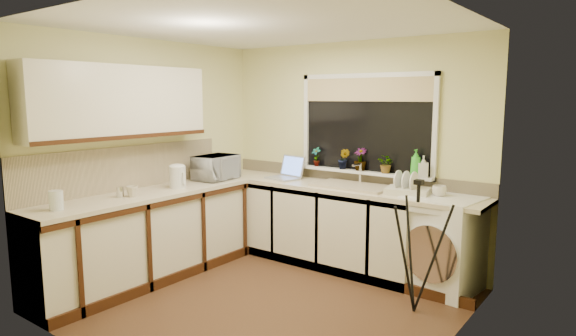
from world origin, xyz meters
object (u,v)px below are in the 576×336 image
(laptop, at_px, (287,172))
(tripod, at_px, (416,247))
(kettle, at_px, (177,177))
(plant_b, at_px, (344,159))
(cup_back, at_px, (439,191))
(soap_bottle_green, at_px, (416,163))
(steel_jar, at_px, (120,192))
(plant_d, at_px, (387,164))
(glass_jug, at_px, (56,200))
(microwave, at_px, (216,167))
(plant_c, at_px, (360,159))
(cup_left, at_px, (132,191))
(plant_a, at_px, (316,157))
(dish_rack, at_px, (408,191))
(washing_machine, at_px, (442,243))
(soap_bottle_clear, at_px, (423,166))

(laptop, bearing_deg, tripod, -8.46)
(tripod, bearing_deg, laptop, 148.14)
(kettle, bearing_deg, plant_b, 47.13)
(tripod, height_order, cup_back, tripod)
(soap_bottle_green, bearing_deg, kettle, -147.27)
(steel_jar, distance_m, plant_d, 2.70)
(soap_bottle_green, bearing_deg, laptop, -174.00)
(kettle, xyz_separation_m, tripod, (2.42, 0.53, -0.43))
(tripod, relative_size, glass_jug, 6.95)
(glass_jug, distance_m, soap_bottle_green, 3.36)
(microwave, xyz_separation_m, plant_c, (1.47, 0.74, 0.13))
(cup_back, bearing_deg, microwave, -166.81)
(laptop, relative_size, cup_left, 3.73)
(steel_jar, distance_m, cup_left, 0.11)
(kettle, xyz_separation_m, plant_a, (0.85, 1.35, 0.15))
(glass_jug, height_order, plant_d, plant_d)
(soap_bottle_green, bearing_deg, glass_jug, -128.66)
(dish_rack, distance_m, plant_d, 0.45)
(laptop, bearing_deg, dish_rack, 8.98)
(laptop, xyz_separation_m, steel_jar, (-0.63, -1.82, -0.02))
(steel_jar, bearing_deg, dish_rack, 39.71)
(microwave, relative_size, soap_bottle_green, 1.83)
(dish_rack, bearing_deg, plant_a, 158.19)
(plant_c, xyz_separation_m, cup_back, (0.95, -0.17, -0.22))
(steel_jar, height_order, soap_bottle_green, soap_bottle_green)
(plant_d, height_order, soap_bottle_green, soap_bottle_green)
(washing_machine, relative_size, plant_b, 3.94)
(plant_a, bearing_deg, glass_jug, -108.51)
(washing_machine, height_order, soap_bottle_green, soap_bottle_green)
(plant_a, relative_size, soap_bottle_green, 0.81)
(soap_bottle_clear, xyz_separation_m, cup_left, (-2.13, -1.91, -0.21))
(steel_jar, bearing_deg, soap_bottle_green, 42.81)
(plant_a, bearing_deg, washing_machine, -6.55)
(steel_jar, height_order, plant_c, plant_c)
(plant_c, height_order, soap_bottle_green, soap_bottle_green)
(dish_rack, xyz_separation_m, plant_c, (-0.65, 0.23, 0.24))
(steel_jar, relative_size, microwave, 0.20)
(steel_jar, relative_size, plant_a, 0.46)
(microwave, relative_size, cup_left, 4.57)
(microwave, xyz_separation_m, cup_back, (2.42, 0.57, -0.09))
(soap_bottle_green, bearing_deg, microwave, -161.53)
(plant_b, bearing_deg, glass_jug, -115.71)
(steel_jar, xyz_separation_m, plant_b, (1.30, 1.98, 0.21))
(tripod, relative_size, cup_left, 10.46)
(plant_c, distance_m, soap_bottle_clear, 0.72)
(plant_b, distance_m, cup_back, 1.16)
(laptop, distance_m, cup_left, 1.82)
(plant_a, bearing_deg, tripod, -27.49)
(plant_a, bearing_deg, kettle, -122.38)
(soap_bottle_clear, relative_size, cup_left, 1.94)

